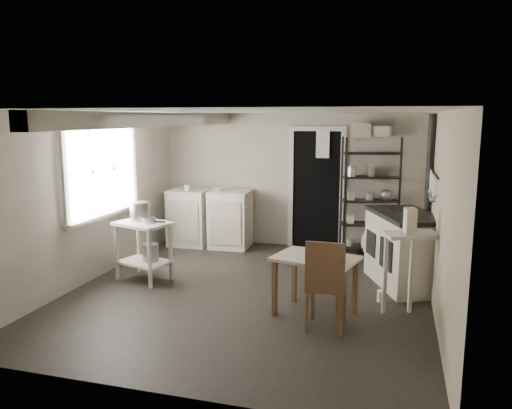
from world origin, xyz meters
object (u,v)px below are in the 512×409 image
(flour_sack, at_px, (372,241))
(base_cabinets, at_px, (210,220))
(stove, at_px, (404,253))
(stockpot, at_px, (140,212))
(chair, at_px, (327,284))
(work_table, at_px, (315,283))
(prep_table, at_px, (144,252))
(shelf_rack, at_px, (370,197))

(flour_sack, bearing_deg, base_cabinets, -178.14)
(stove, bearing_deg, stockpot, 168.35)
(stove, bearing_deg, chair, -138.70)
(work_table, bearing_deg, prep_table, 166.71)
(chair, relative_size, flour_sack, 2.25)
(stove, distance_m, chair, 1.84)
(work_table, height_order, chair, chair)
(stockpot, height_order, flour_sack, stockpot)
(work_table, relative_size, flour_sack, 2.04)
(stockpot, relative_size, base_cabinets, 0.19)
(chair, bearing_deg, work_table, 118.90)
(base_cabinets, bearing_deg, chair, -52.39)
(prep_table, height_order, stove, stove)
(base_cabinets, bearing_deg, prep_table, -98.07)
(shelf_rack, height_order, stove, shelf_rack)
(chair, bearing_deg, flour_sack, 83.89)
(stockpot, distance_m, base_cabinets, 2.02)
(chair, distance_m, flour_sack, 3.03)
(prep_table, distance_m, stockpot, 0.55)
(work_table, height_order, flour_sack, work_table)
(stockpot, height_order, shelf_rack, shelf_rack)
(prep_table, distance_m, stove, 3.53)
(base_cabinets, xyz_separation_m, stove, (3.25, -1.26, -0.02))
(stockpot, distance_m, shelf_rack, 3.68)
(stove, bearing_deg, prep_table, 169.60)
(shelf_rack, relative_size, work_table, 2.14)
(chair, height_order, flour_sack, chair)
(stockpot, height_order, base_cabinets, stockpot)
(base_cabinets, bearing_deg, work_table, -51.21)
(prep_table, xyz_separation_m, stove, (3.45, 0.75, 0.04))
(prep_table, distance_m, flour_sack, 3.64)
(base_cabinets, height_order, shelf_rack, shelf_rack)
(base_cabinets, height_order, work_table, base_cabinets)
(prep_table, bearing_deg, stove, 12.25)
(shelf_rack, height_order, chair, shelf_rack)
(shelf_rack, xyz_separation_m, stove, (0.55, -1.47, -0.51))
(shelf_rack, distance_m, stove, 1.65)
(stove, height_order, chair, chair)
(shelf_rack, distance_m, flour_sack, 0.72)
(work_table, bearing_deg, stove, 53.62)
(flour_sack, bearing_deg, shelf_rack, 121.38)
(stockpot, bearing_deg, stove, 11.00)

